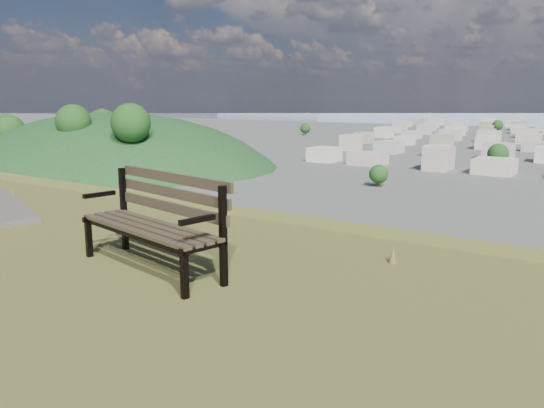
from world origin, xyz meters
The scene contains 2 objects.
park_bench centered at (0.65, 1.81, 25.50)m, with size 1.75×0.83×0.88m.
green_wooded_hill centered at (-174.10, 142.23, 0.12)m, with size 166.22×132.98×83.11m.
Camera 1 is at (4.22, -1.52, 26.56)m, focal length 35.00 mm.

